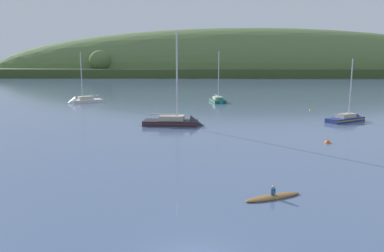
# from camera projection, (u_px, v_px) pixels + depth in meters

# --- Properties ---
(far_shoreline_hill) EXTENTS (470.89, 126.91, 65.67)m
(far_shoreline_hill) POSITION_uv_depth(u_px,v_px,m) (246.00, 75.00, 266.74)
(far_shoreline_hill) COLOR #3C4E24
(far_shoreline_hill) RESTS_ON ground
(sailboat_near_mooring) EXTENTS (8.94, 3.21, 15.22)m
(sailboat_near_mooring) POSITION_uv_depth(u_px,v_px,m) (178.00, 124.00, 55.11)
(sailboat_near_mooring) COLOR #232328
(sailboat_near_mooring) RESTS_ON ground
(sailboat_midwater_white) EXTENTS (4.41, 9.16, 12.86)m
(sailboat_midwater_white) POSITION_uv_depth(u_px,v_px,m) (218.00, 102.00, 86.16)
(sailboat_midwater_white) COLOR #0F564C
(sailboat_midwater_white) RESTS_ON ground
(sailboat_far_left) EXTENTS (7.52, 6.36, 10.82)m
(sailboat_far_left) POSITION_uv_depth(u_px,v_px,m) (348.00, 120.00, 58.88)
(sailboat_far_left) COLOR navy
(sailboat_far_left) RESTS_ON ground
(sailboat_outer_reach) EXTENTS (8.04, 7.11, 12.96)m
(sailboat_outer_reach) POSITION_uv_depth(u_px,v_px,m) (82.00, 102.00, 86.29)
(sailboat_outer_reach) COLOR white
(sailboat_outer_reach) RESTS_ON ground
(canoe_with_paddler) EXTENTS (4.29, 2.83, 1.02)m
(canoe_with_paddler) POSITION_uv_depth(u_px,v_px,m) (273.00, 197.00, 25.66)
(canoe_with_paddler) COLOR brown
(canoe_with_paddler) RESTS_ON ground
(mooring_buoy_foreground) EXTENTS (0.46, 0.46, 0.54)m
(mooring_buoy_foreground) POSITION_uv_depth(u_px,v_px,m) (310.00, 110.00, 72.34)
(mooring_buoy_foreground) COLOR yellow
(mooring_buoy_foreground) RESTS_ON ground
(mooring_buoy_off_fishing_boat) EXTENTS (0.68, 0.68, 0.76)m
(mooring_buoy_off_fishing_boat) POSITION_uv_depth(u_px,v_px,m) (328.00, 143.00, 43.08)
(mooring_buoy_off_fishing_boat) COLOR #EA5B19
(mooring_buoy_off_fishing_boat) RESTS_ON ground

